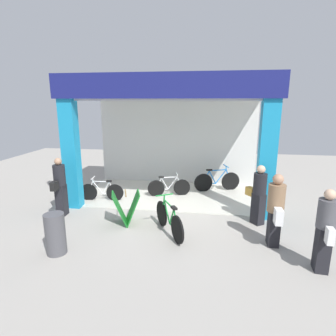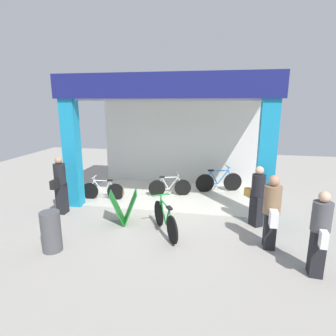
{
  "view_description": "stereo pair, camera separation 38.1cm",
  "coord_description": "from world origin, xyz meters",
  "px_view_note": "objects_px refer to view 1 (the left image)",
  "views": [
    {
      "loc": [
        1.27,
        -7.63,
        3.21
      ],
      "look_at": [
        0.0,
        0.79,
        1.15
      ],
      "focal_mm": 29.71,
      "sensor_mm": 36.0,
      "label": 1
    },
    {
      "loc": [
        1.64,
        -7.57,
        3.21
      ],
      "look_at": [
        0.0,
        0.79,
        1.15
      ],
      "focal_mm": 29.71,
      "sensor_mm": 36.0,
      "label": 2
    }
  ],
  "objects_px": {
    "pedestrian_0": "(259,194)",
    "trash_bin": "(55,234)",
    "bicycle_inside_2": "(217,181)",
    "bicycle_parked_0": "(169,220)",
    "bicycle_inside_0": "(169,187)",
    "pedestrian_2": "(276,209)",
    "pedestrian_3": "(60,186)",
    "sandwich_board_sign": "(126,208)",
    "pedestrian_1": "(325,230)",
    "bicycle_inside_1": "(102,191)"
  },
  "relations": [
    {
      "from": "pedestrian_0",
      "to": "pedestrian_2",
      "type": "relative_size",
      "value": 0.96
    },
    {
      "from": "bicycle_inside_2",
      "to": "pedestrian_1",
      "type": "height_order",
      "value": "pedestrian_1"
    },
    {
      "from": "pedestrian_1",
      "to": "bicycle_inside_1",
      "type": "bearing_deg",
      "value": 151.3
    },
    {
      "from": "pedestrian_2",
      "to": "pedestrian_3",
      "type": "bearing_deg",
      "value": 170.91
    },
    {
      "from": "bicycle_parked_0",
      "to": "trash_bin",
      "type": "xyz_separation_m",
      "value": [
        -2.27,
        -1.26,
        0.08
      ]
    },
    {
      "from": "bicycle_inside_2",
      "to": "pedestrian_0",
      "type": "xyz_separation_m",
      "value": [
        1.01,
        -2.64,
        0.45
      ]
    },
    {
      "from": "bicycle_inside_0",
      "to": "bicycle_inside_2",
      "type": "distance_m",
      "value": 1.84
    },
    {
      "from": "bicycle_inside_0",
      "to": "pedestrian_2",
      "type": "bearing_deg",
      "value": -46.58
    },
    {
      "from": "bicycle_inside_1",
      "to": "bicycle_inside_2",
      "type": "relative_size",
      "value": 0.88
    },
    {
      "from": "sandwich_board_sign",
      "to": "pedestrian_3",
      "type": "distance_m",
      "value": 2.06
    },
    {
      "from": "pedestrian_1",
      "to": "trash_bin",
      "type": "xyz_separation_m",
      "value": [
        -5.39,
        -0.16,
        -0.4
      ]
    },
    {
      "from": "bicycle_inside_1",
      "to": "bicycle_inside_2",
      "type": "distance_m",
      "value": 4.08
    },
    {
      "from": "trash_bin",
      "to": "bicycle_inside_1",
      "type": "bearing_deg",
      "value": 94.53
    },
    {
      "from": "bicycle_inside_0",
      "to": "pedestrian_2",
      "type": "distance_m",
      "value": 4.15
    },
    {
      "from": "trash_bin",
      "to": "pedestrian_1",
      "type": "bearing_deg",
      "value": 1.72
    },
    {
      "from": "bicycle_inside_1",
      "to": "pedestrian_3",
      "type": "relative_size",
      "value": 0.85
    },
    {
      "from": "bicycle_inside_1",
      "to": "bicycle_inside_0",
      "type": "bearing_deg",
      "value": 20.26
    },
    {
      "from": "trash_bin",
      "to": "pedestrian_3",
      "type": "bearing_deg",
      "value": 115.88
    },
    {
      "from": "bicycle_inside_2",
      "to": "pedestrian_1",
      "type": "xyz_separation_m",
      "value": [
        1.89,
        -4.69,
        0.48
      ]
    },
    {
      "from": "pedestrian_3",
      "to": "trash_bin",
      "type": "relative_size",
      "value": 1.86
    },
    {
      "from": "bicycle_inside_2",
      "to": "trash_bin",
      "type": "height_order",
      "value": "bicycle_inside_2"
    },
    {
      "from": "bicycle_inside_0",
      "to": "pedestrian_0",
      "type": "distance_m",
      "value": 3.26
    },
    {
      "from": "bicycle_inside_2",
      "to": "trash_bin",
      "type": "xyz_separation_m",
      "value": [
        -3.5,
        -4.85,
        0.08
      ]
    },
    {
      "from": "bicycle_parked_0",
      "to": "trash_bin",
      "type": "distance_m",
      "value": 2.6
    },
    {
      "from": "sandwich_board_sign",
      "to": "trash_bin",
      "type": "height_order",
      "value": "trash_bin"
    },
    {
      "from": "bicycle_parked_0",
      "to": "sandwich_board_sign",
      "type": "relative_size",
      "value": 1.67
    },
    {
      "from": "bicycle_inside_2",
      "to": "pedestrian_1",
      "type": "relative_size",
      "value": 0.99
    },
    {
      "from": "sandwich_board_sign",
      "to": "pedestrian_3",
      "type": "bearing_deg",
      "value": 172.25
    },
    {
      "from": "bicycle_parked_0",
      "to": "pedestrian_0",
      "type": "bearing_deg",
      "value": 22.9
    },
    {
      "from": "bicycle_inside_2",
      "to": "pedestrian_3",
      "type": "xyz_separation_m",
      "value": [
        -4.45,
        -2.9,
        0.49
      ]
    },
    {
      "from": "pedestrian_0",
      "to": "pedestrian_1",
      "type": "height_order",
      "value": "pedestrian_1"
    },
    {
      "from": "bicycle_inside_2",
      "to": "bicycle_parked_0",
      "type": "xyz_separation_m",
      "value": [
        -1.23,
        -3.59,
        -0.01
      ]
    },
    {
      "from": "sandwich_board_sign",
      "to": "pedestrian_0",
      "type": "bearing_deg",
      "value": 8.81
    },
    {
      "from": "sandwich_board_sign",
      "to": "trash_bin",
      "type": "distance_m",
      "value": 1.98
    },
    {
      "from": "sandwich_board_sign",
      "to": "pedestrian_1",
      "type": "distance_m",
      "value": 4.61
    },
    {
      "from": "bicycle_parked_0",
      "to": "pedestrian_0",
      "type": "xyz_separation_m",
      "value": [
        2.24,
        0.95,
        0.46
      ]
    },
    {
      "from": "bicycle_inside_0",
      "to": "pedestrian_2",
      "type": "height_order",
      "value": "pedestrian_2"
    },
    {
      "from": "pedestrian_0",
      "to": "trash_bin",
      "type": "relative_size",
      "value": 1.78
    },
    {
      "from": "bicycle_inside_1",
      "to": "sandwich_board_sign",
      "type": "distance_m",
      "value": 2.06
    },
    {
      "from": "bicycle_inside_0",
      "to": "sandwich_board_sign",
      "type": "distance_m",
      "value": 2.5
    },
    {
      "from": "bicycle_inside_1",
      "to": "pedestrian_0",
      "type": "height_order",
      "value": "pedestrian_0"
    },
    {
      "from": "bicycle_inside_2",
      "to": "bicycle_inside_1",
      "type": "bearing_deg",
      "value": -157.02
    },
    {
      "from": "pedestrian_2",
      "to": "trash_bin",
      "type": "distance_m",
      "value": 4.82
    },
    {
      "from": "bicycle_parked_0",
      "to": "pedestrian_0",
      "type": "distance_m",
      "value": 2.48
    },
    {
      "from": "trash_bin",
      "to": "pedestrian_2",
      "type": "bearing_deg",
      "value": 12.55
    },
    {
      "from": "bicycle_parked_0",
      "to": "sandwich_board_sign",
      "type": "bearing_deg",
      "value": 161.28
    },
    {
      "from": "pedestrian_0",
      "to": "bicycle_inside_2",
      "type": "bearing_deg",
      "value": 110.95
    },
    {
      "from": "pedestrian_3",
      "to": "trash_bin",
      "type": "distance_m",
      "value": 2.2
    },
    {
      "from": "bicycle_inside_0",
      "to": "pedestrian_0",
      "type": "bearing_deg",
      "value": -34.51
    },
    {
      "from": "bicycle_inside_0",
      "to": "trash_bin",
      "type": "xyz_separation_m",
      "value": [
        -1.86,
        -4.03,
        0.13
      ]
    }
  ]
}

